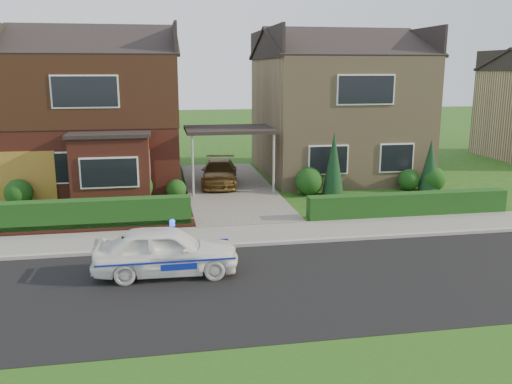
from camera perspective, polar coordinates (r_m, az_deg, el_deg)
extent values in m
plane|color=#204512|center=(13.81, 3.19, -9.62)|extent=(120.00, 120.00, 0.00)
cube|color=black|center=(13.81, 3.19, -9.62)|extent=(60.00, 6.00, 0.02)
cube|color=#9E9993|center=(16.58, 0.77, -5.48)|extent=(60.00, 0.16, 0.12)
cube|color=slate|center=(17.57, 0.12, -4.45)|extent=(60.00, 2.00, 0.10)
cube|color=#666059|center=(24.16, -2.79, 0.37)|extent=(3.80, 12.00, 0.12)
cube|color=maroon|center=(26.66, -16.27, 7.23)|extent=(7.20, 8.00, 5.80)
cube|color=white|center=(23.14, -20.94, 2.36)|extent=(1.80, 0.08, 1.30)
cube|color=white|center=(22.75, -13.09, 2.71)|extent=(1.60, 0.08, 1.30)
cube|color=white|center=(22.58, -17.55, 10.04)|extent=(2.60, 0.08, 1.30)
cube|color=black|center=(26.57, -16.47, 10.34)|extent=(7.26, 8.06, 2.90)
cube|color=maroon|center=(22.14, -15.02, 2.20)|extent=(3.00, 1.40, 2.70)
cube|color=black|center=(21.94, -15.24, 5.84)|extent=(3.20, 1.60, 0.14)
cube|color=#9A815E|center=(27.93, 8.33, 7.83)|extent=(7.20, 8.00, 5.80)
cube|color=white|center=(23.83, 7.62, 3.38)|extent=(1.80, 0.08, 1.30)
cube|color=white|center=(24.97, 14.58, 3.51)|extent=(1.60, 0.08, 1.30)
cube|color=white|center=(24.06, 11.49, 10.51)|extent=(2.60, 0.08, 1.30)
cube|color=black|center=(23.74, -2.86, 6.60)|extent=(3.80, 3.00, 0.14)
cylinder|color=gray|center=(22.39, -6.68, 2.66)|extent=(0.10, 0.10, 2.70)
cylinder|color=gray|center=(22.84, 1.87, 2.95)|extent=(0.10, 0.10, 2.70)
cube|color=brown|center=(23.36, -22.96, 1.40)|extent=(2.20, 0.10, 2.10)
cube|color=maroon|center=(18.64, -18.44, -3.69)|extent=(7.70, 0.25, 0.36)
cube|color=#163912|center=(18.83, -18.34, -4.09)|extent=(7.50, 0.55, 0.90)
cube|color=#163912|center=(20.50, 15.66, -2.55)|extent=(7.50, 0.55, 0.80)
sphere|color=#163912|center=(23.08, -23.71, -0.09)|extent=(1.08, 1.08, 1.08)
sphere|color=#163912|center=(22.21, -12.52, 0.55)|extent=(1.32, 1.32, 1.32)
sphere|color=#163912|center=(22.54, -8.40, 0.27)|extent=(0.84, 0.84, 0.84)
sphere|color=#163912|center=(23.14, 5.60, 1.13)|extent=(1.20, 1.20, 1.20)
sphere|color=#163912|center=(24.88, 15.79, 1.25)|extent=(0.96, 0.96, 0.96)
sphere|color=#163912|center=(25.06, 18.15, 1.31)|extent=(1.08, 1.08, 1.08)
cone|color=black|center=(23.11, 8.16, 2.81)|extent=(0.90, 0.90, 2.60)
cone|color=black|center=(24.87, 17.83, 2.56)|extent=(0.90, 0.90, 2.20)
imported|color=white|center=(14.37, -9.44, -6.14)|extent=(1.64, 3.80, 1.28)
sphere|color=#193FF2|center=(14.16, -8.79, -3.36)|extent=(0.17, 0.17, 0.17)
cube|color=navy|center=(13.67, -9.38, -7.37)|extent=(3.45, 0.02, 0.05)
cube|color=navy|center=(15.11, -9.48, -5.40)|extent=(3.45, 0.02, 0.05)
ellipsoid|color=black|center=(14.23, -13.72, -5.42)|extent=(0.22, 0.17, 0.21)
sphere|color=white|center=(14.18, -13.67, -5.53)|extent=(0.11, 0.11, 0.11)
sphere|color=black|center=(14.17, -13.67, -4.90)|extent=(0.13, 0.13, 0.13)
cone|color=black|center=(14.16, -13.87, -4.64)|extent=(0.04, 0.04, 0.05)
cone|color=black|center=(14.16, -13.50, -4.63)|extent=(0.04, 0.04, 0.05)
imported|color=brown|center=(24.62, -3.86, 2.05)|extent=(2.05, 4.01, 1.11)
imported|color=gray|center=(19.30, -19.30, -2.47)|extent=(0.56, 0.56, 0.83)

